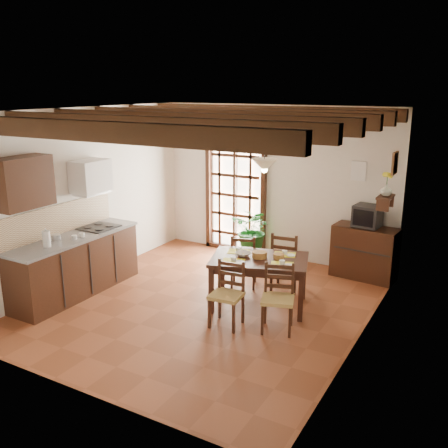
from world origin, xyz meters
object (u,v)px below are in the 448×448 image
Objects in this scene: chair_far_left at (244,270)px; sideboard at (365,252)px; crt_tv at (367,216)px; potted_plant at (254,232)px; kitchen_counter at (76,264)px; dining_table at (259,264)px; chair_far_right at (286,272)px; chair_near_left at (227,306)px; pendant_lamp at (264,164)px; chair_near_right at (277,310)px.

sideboard is at bearing -161.57° from chair_far_left.
potted_plant is at bearing -167.34° from crt_tv.
kitchen_counter is 1.44× the size of dining_table.
sideboard is at bearing 37.26° from kitchen_counter.
potted_plant is (-0.37, 1.12, 0.29)m from chair_far_left.
sideboard is (1.58, 1.31, 0.17)m from chair_far_left.
chair_far_right is 2.08× the size of crt_tv.
potted_plant is at bearing 102.80° from chair_near_left.
chair_far_left is 1.04× the size of pendant_lamp.
dining_table is at bearing 76.55° from chair_near_left.
kitchen_counter is 2.66× the size of pendant_lamp.
chair_far_right reaches higher than chair_near_right.
kitchen_counter reaches higher than chair_far_left.
chair_far_right is at bearing 64.13° from dining_table.
chair_near_right is 1.01× the size of chair_far_left.
crt_tv reaches higher than sideboard.
potted_plant is at bearing -92.74° from chair_far_left.
chair_far_right is at bearing 76.54° from chair_near_left.
pendant_lamp is (0.11, 0.87, 1.80)m from chair_near_left.
chair_near_right is at bearing 6.98° from kitchen_counter.
chair_near_left and chair_far_left have the same top height.
kitchen_counter reaches higher than sideboard.
chair_far_left is (-1.07, 1.12, -0.00)m from chair_near_right.
chair_near_right is 2.60m from crt_tv.
sideboard reaches higher than chair_near_left.
chair_far_right is (0.22, 1.53, 0.02)m from chair_near_left.
dining_table is 2.18m from crt_tv.
potted_plant is at bearing 100.73° from dining_table.
potted_plant is (-1.02, 0.91, 0.27)m from chair_far_right.
chair_near_right is 0.41× the size of potted_plant.
chair_far_right is (0.65, 0.21, 0.02)m from chair_far_left.
chair_near_right is (0.54, -0.56, -0.37)m from dining_table.
kitchen_counter reaches higher than chair_far_right.
potted_plant is at bearing 119.91° from pendant_lamp.
chair_far_left is 2.20m from crt_tv.
dining_table is at bearing 112.49° from chair_far_left.
chair_far_left is 0.68m from chair_far_right.
kitchen_counter is 3.28m from pendant_lamp.
chair_far_left is at bearing 139.30° from pendant_lamp.
chair_near_left is at bearing -106.54° from crt_tv.
dining_table is 1.91m from potted_plant.
kitchen_counter reaches higher than dining_table.
chair_far_right is 0.43× the size of potted_plant.
chair_far_left is 0.40× the size of potted_plant.
crt_tv is at bearing -161.69° from chair_far_left.
chair_near_right is 2.49m from sideboard.
crt_tv is (1.16, 2.63, 0.80)m from chair_near_left.
chair_near_left is at bearing 4.14° from kitchen_counter.
kitchen_counter is at bearing 26.34° from chair_far_right.
crt_tv is (1.58, 1.31, 0.80)m from chair_far_left.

